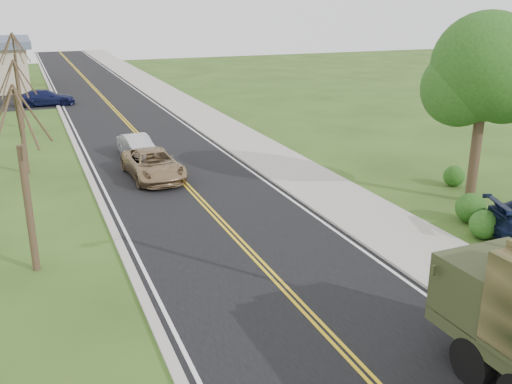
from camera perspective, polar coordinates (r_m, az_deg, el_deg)
road at (r=49.63m, az=-14.22°, el=8.25°), size 8.00×120.00×0.01m
curb_right at (r=50.35m, az=-9.51°, el=8.76°), size 0.30×120.00×0.12m
sidewalk_right at (r=50.76m, az=-7.56°, el=8.92°), size 3.20×120.00×0.10m
curb_left at (r=49.23m, az=-19.03°, el=7.78°), size 0.30×120.00×0.10m
leafy_tree at (r=25.75m, az=21.93°, el=10.77°), size 4.83×4.50×8.10m
bare_tree_a at (r=19.33m, az=-21.95°, el=-0.20°), size 1.93×2.26×6.08m
bare_tree_b at (r=31.02m, az=-22.40°, el=6.15°), size 1.83×2.14×5.73m
bare_tree_c at (r=42.82m, az=-22.69°, el=9.60°), size 2.04×2.39×6.42m
bare_tree_d at (r=54.76m, az=-22.78°, el=11.01°), size 1.88×2.20×5.91m
suv_champagne at (r=28.73m, az=-10.25°, el=2.72°), size 2.57×5.17×1.41m
sedan_silver at (r=32.90m, az=-11.77°, el=4.49°), size 1.79×3.92×1.25m
lot_car_navy at (r=51.82m, az=-20.27°, el=8.84°), size 4.74×2.11×1.35m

